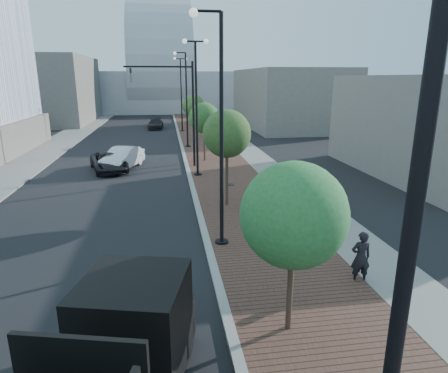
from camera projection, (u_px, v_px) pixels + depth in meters
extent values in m
cube|color=#4C2D23|center=(210.00, 138.00, 45.35)|extent=(7.00, 140.00, 0.12)
cube|color=slate|center=(232.00, 137.00, 45.74)|extent=(2.40, 140.00, 0.13)
cube|color=gray|center=(180.00, 138.00, 44.85)|extent=(0.30, 140.00, 0.14)
cube|color=slate|center=(62.00, 141.00, 42.99)|extent=(4.00, 140.00, 0.12)
cube|color=black|center=(135.00, 325.00, 8.65)|extent=(2.69, 2.75, 2.28)
cube|color=black|center=(155.00, 315.00, 10.29)|extent=(2.15, 0.95, 1.14)
cylinder|color=black|center=(115.00, 333.00, 9.97)|extent=(0.49, 1.00, 0.97)
cylinder|color=silver|center=(115.00, 333.00, 9.97)|extent=(0.42, 0.58, 0.53)
cylinder|color=black|center=(186.00, 338.00, 9.79)|extent=(0.49, 1.00, 0.97)
cylinder|color=silver|center=(186.00, 338.00, 9.79)|extent=(0.42, 0.58, 0.53)
imported|color=silver|center=(122.00, 158.00, 29.93)|extent=(3.27, 5.29, 1.65)
imported|color=black|center=(109.00, 162.00, 29.27)|extent=(3.59, 5.44, 1.39)
imported|color=black|center=(156.00, 124.00, 53.53)|extent=(2.18, 4.85, 1.38)
imported|color=black|center=(361.00, 257.00, 13.14)|extent=(0.72, 0.50, 1.88)
cylinder|color=black|center=(399.00, 315.00, 3.72)|extent=(0.16, 0.16, 9.00)
cylinder|color=black|center=(222.00, 243.00, 16.37)|extent=(0.56, 0.56, 0.20)
cylinder|color=black|center=(221.00, 136.00, 15.14)|extent=(0.16, 0.16, 9.00)
cylinder|color=black|center=(207.00, 11.00, 13.85)|extent=(1.00, 0.10, 0.10)
sphere|color=silver|center=(194.00, 13.00, 13.80)|extent=(0.32, 0.32, 0.32)
cylinder|color=black|center=(198.00, 175.00, 27.79)|extent=(0.56, 0.56, 0.20)
cylinder|color=black|center=(197.00, 111.00, 26.57)|extent=(0.16, 0.16, 9.00)
cylinder|color=black|center=(195.00, 41.00, 25.35)|extent=(1.40, 0.10, 0.10)
sphere|color=silver|center=(185.00, 41.00, 25.25)|extent=(0.32, 0.32, 0.32)
sphere|color=silver|center=(206.00, 41.00, 25.45)|extent=(0.32, 0.32, 0.32)
cylinder|color=black|center=(188.00, 147.00, 39.21)|extent=(0.56, 0.56, 0.20)
cylinder|color=black|center=(187.00, 101.00, 37.99)|extent=(0.16, 0.16, 9.00)
cylinder|color=black|center=(180.00, 53.00, 36.70)|extent=(1.00, 0.10, 0.10)
sphere|color=silver|center=(175.00, 53.00, 36.65)|extent=(0.32, 0.32, 0.32)
cylinder|color=black|center=(182.00, 131.00, 50.64)|extent=(0.56, 0.56, 0.20)
cylinder|color=black|center=(181.00, 96.00, 49.42)|extent=(0.16, 0.16, 9.00)
cylinder|color=black|center=(180.00, 59.00, 48.20)|extent=(1.40, 0.10, 0.10)
sphere|color=silver|center=(175.00, 59.00, 48.10)|extent=(0.32, 0.32, 0.32)
sphere|color=silver|center=(186.00, 59.00, 48.30)|extent=(0.32, 0.32, 0.32)
cylinder|color=black|center=(194.00, 116.00, 29.59)|extent=(0.18, 0.18, 8.00)
cylinder|color=black|center=(158.00, 67.00, 28.26)|extent=(5.00, 0.12, 0.12)
imported|color=black|center=(131.00, 75.00, 28.14)|extent=(0.16, 0.20, 1.00)
cylinder|color=#382619|center=(290.00, 279.00, 10.39)|extent=(0.16, 0.16, 3.21)
sphere|color=#22652B|center=(294.00, 215.00, 9.89)|extent=(2.78, 2.78, 2.78)
sphere|color=#22652B|center=(304.00, 218.00, 10.30)|extent=(1.95, 1.95, 1.95)
sphere|color=#22652B|center=(286.00, 207.00, 9.48)|extent=(1.67, 1.67, 1.67)
cylinder|color=#382619|center=(227.00, 173.00, 20.79)|extent=(0.16, 0.16, 3.74)
sphere|color=#2B4E1B|center=(227.00, 134.00, 20.21)|extent=(2.53, 2.53, 2.53)
sphere|color=#2B4E1B|center=(233.00, 138.00, 20.63)|extent=(1.77, 1.77, 1.77)
sphere|color=#2B4E1B|center=(222.00, 127.00, 19.78)|extent=(1.52, 1.52, 1.52)
cylinder|color=#382619|center=(204.00, 142.00, 32.26)|extent=(0.16, 0.16, 3.40)
sphere|color=#25561D|center=(204.00, 118.00, 31.74)|extent=(2.52, 2.52, 2.52)
sphere|color=#25561D|center=(209.00, 121.00, 32.14)|extent=(1.77, 1.77, 1.77)
sphere|color=#25561D|center=(201.00, 114.00, 31.31)|extent=(1.51, 1.51, 1.51)
cylinder|color=#382619|center=(194.00, 124.00, 43.66)|extent=(0.16, 0.16, 3.58)
sphere|color=#32581E|center=(193.00, 106.00, 43.11)|extent=(2.45, 2.45, 2.45)
sphere|color=#32581E|center=(197.00, 108.00, 43.52)|extent=(1.71, 1.71, 1.71)
sphere|color=#32581E|center=(191.00, 103.00, 42.68)|extent=(1.47, 1.47, 1.47)
cube|color=#9C9EA5|center=(162.00, 91.00, 86.34)|extent=(50.00, 28.00, 8.00)
cube|color=#615F58|center=(43.00, 90.00, 59.70)|extent=(14.00, 20.00, 10.00)
cube|color=slate|center=(288.00, 98.00, 55.60)|extent=(12.00, 22.00, 8.00)
cube|color=slate|center=(444.00, 126.00, 27.46)|extent=(10.00, 16.00, 7.00)
cube|color=black|center=(276.00, 261.00, 14.71)|extent=(0.50, 0.50, 0.02)
cube|color=black|center=(229.00, 185.00, 25.18)|extent=(0.50, 0.50, 0.02)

